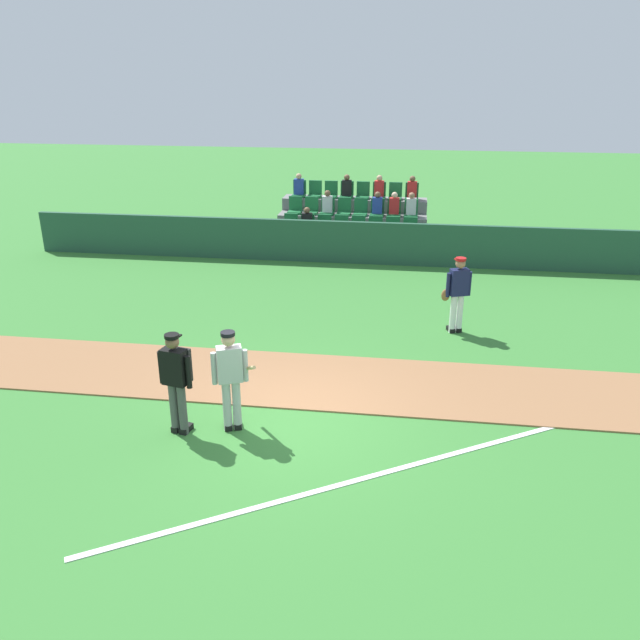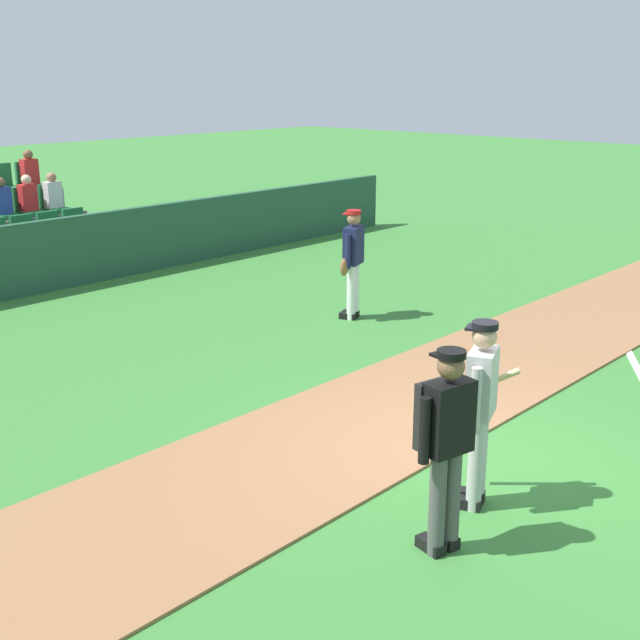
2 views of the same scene
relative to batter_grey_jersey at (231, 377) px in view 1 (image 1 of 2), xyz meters
The scene contains 8 objects.
ground_plane 1.35m from the batter_grey_jersey, 25.49° to the left, with size 80.00×80.00×0.00m, color #387A33.
infield_dirt_path 2.31m from the batter_grey_jersey, 65.97° to the left, with size 28.00×2.31×0.03m, color #936642.
foul_line_chalk 3.98m from the batter_grey_jersey, ahead, with size 12.00×0.10×0.01m, color white.
dugout_fence 10.06m from the batter_grey_jersey, 85.12° to the left, with size 20.00×0.16×1.30m, color #234C38.
stadium_bleachers 11.94m from the batter_grey_jersey, 85.84° to the left, with size 5.00×2.95×2.30m.
batter_grey_jersey is the anchor object (origin of this frame).
umpire_home_plate 0.86m from the batter_grey_jersey, 166.22° to the right, with size 0.58×0.37×1.76m.
runner_navy_jersey 6.16m from the batter_grey_jersey, 50.99° to the left, with size 0.67×0.40×1.76m.
Camera 1 is at (1.86, -9.28, 5.59)m, focal length 35.58 mm.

